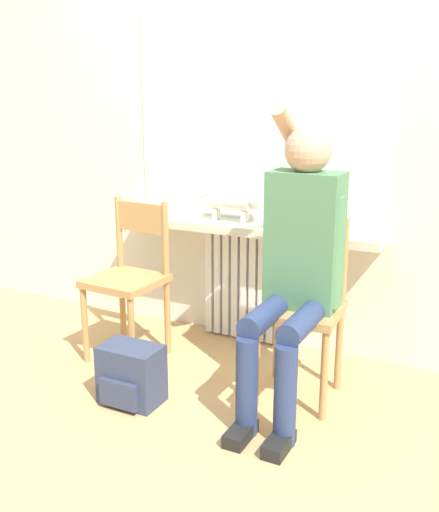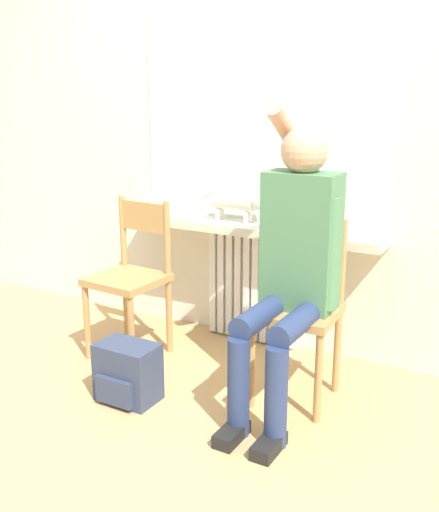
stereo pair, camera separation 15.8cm
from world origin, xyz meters
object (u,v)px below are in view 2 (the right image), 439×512
Objects in this scene: chair_right at (300,306)px; person at (294,257)px; chair_left at (131,275)px; cat at (240,201)px; backpack at (127,373)px.

person is (0.00, -0.10, 0.28)m from chair_right.
cat is at bearing 49.11° from chair_left.
person is (1.03, -0.10, 0.28)m from chair_left.
chair_right is 1.88× the size of cat.
chair_left is 1.88× the size of cat.
cat reaches higher than chair_left.
chair_left is 3.02× the size of backpack.
chair_right is 3.02× the size of backpack.
chair_left is 0.62× the size of person.
backpack is at bearing -153.74° from person.
chair_left is 1.00× the size of chair_right.
chair_left is 1.07m from person.
cat is (-0.58, 0.57, 0.12)m from person.
chair_right is at bearing 3.25° from chair_left.
person is at bearing -2.56° from chair_left.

